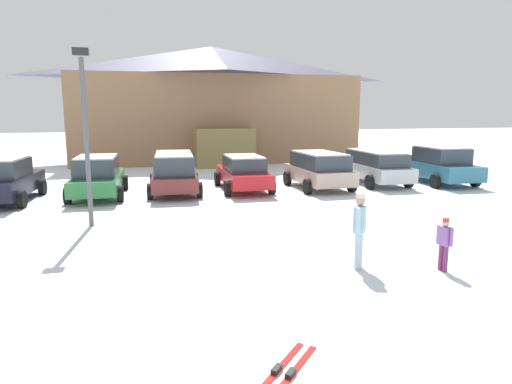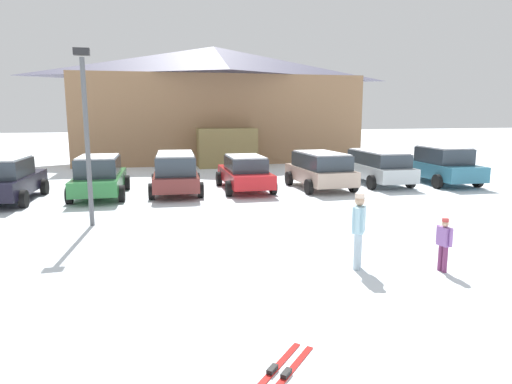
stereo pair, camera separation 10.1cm
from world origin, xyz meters
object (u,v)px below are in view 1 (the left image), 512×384
parked_black_sedan (3,180)px  parked_red_sedan (243,172)px  parked_beige_suv (319,169)px  ski_lodge (212,103)px  skier_child_in_purple_jacket (444,241)px  parked_green_coupe (98,176)px  lamp_post (85,128)px  pair_of_skis (285,372)px  parked_silver_wagon (375,166)px  skier_adult_in_blue_parka (360,226)px  parked_maroon_van (174,171)px  parked_teal_hatchback (439,165)px

parked_black_sedan → parked_red_sedan: parked_black_sedan is taller
parked_beige_suv → parked_black_sedan: bearing=179.3°
ski_lodge → parked_red_sedan: 14.90m
skier_child_in_purple_jacket → parked_red_sedan: bearing=98.6°
parked_green_coupe → lamp_post: size_ratio=0.92×
parked_black_sedan → parked_beige_suv: (12.72, -0.16, 0.03)m
skier_child_in_purple_jacket → pair_of_skis: (-4.54, -2.83, -0.64)m
parked_silver_wagon → parked_red_sedan: bearing=-179.3°
pair_of_skis → lamp_post: lamp_post is taller
ski_lodge → parked_black_sedan: 18.48m
parked_green_coupe → skier_adult_in_blue_parka: 12.16m
parked_maroon_van → skier_child_in_purple_jacket: bearing=-67.5°
parked_red_sedan → ski_lodge: bearing=85.5°
parked_beige_suv → parked_teal_hatchback: 6.18m
parked_silver_wagon → parked_teal_hatchback: (3.05, -0.60, 0.02)m
ski_lodge → skier_adult_in_blue_parka: size_ratio=11.89×
parked_red_sedan → skier_child_in_purple_jacket: 11.34m
ski_lodge → parked_maroon_van: ski_lodge is taller
skier_adult_in_blue_parka → pair_of_skis: skier_adult_in_blue_parka is taller
parked_green_coupe → parked_red_sedan: 6.03m
parked_red_sedan → skier_adult_in_blue_parka: skier_adult_in_blue_parka is taller
skier_adult_in_blue_parka → lamp_post: bearing=137.0°
parked_black_sedan → pair_of_skis: bearing=-64.4°
parked_beige_suv → pair_of_skis: size_ratio=3.05×
parked_maroon_van → parked_silver_wagon: size_ratio=1.00×
lamp_post → parked_black_sedan: bearing=126.4°
ski_lodge → lamp_post: (-7.07, -19.54, -1.14)m
parked_teal_hatchback → skier_adult_in_blue_parka: parked_teal_hatchback is taller
parked_black_sedan → pair_of_skis: 15.21m
parked_red_sedan → parked_beige_suv: (3.33, -0.51, 0.10)m
parked_teal_hatchback → skier_adult_in_blue_parka: bearing=-133.3°
parked_teal_hatchback → skier_child_in_purple_jacket: bearing=-126.2°
ski_lodge → parked_beige_suv: bearing=-81.7°
parked_teal_hatchback → skier_child_in_purple_jacket: size_ratio=4.12×
parked_green_coupe → parked_silver_wagon: bearing=0.6°
parked_teal_hatchback → pair_of_skis: parked_teal_hatchback is taller
parked_maroon_van → skier_child_in_purple_jacket: 12.23m
parked_teal_hatchback → pair_of_skis: size_ratio=3.57×
skier_child_in_purple_jacket → parked_silver_wagon: bearing=67.1°
parked_maroon_van → parked_red_sedan: 2.98m
skier_child_in_purple_jacket → parked_teal_hatchback: bearing=53.8°
parked_silver_wagon → lamp_post: (-12.38, -5.13, 2.06)m
parked_green_coupe → lamp_post: lamp_post is taller
parked_black_sedan → parked_beige_suv: size_ratio=1.11×
ski_lodge → skier_adult_in_blue_parka: (-1.13, -25.08, -3.12)m
parked_maroon_van → parked_red_sedan: size_ratio=1.04×
parked_black_sedan → skier_adult_in_blue_parka: parked_black_sedan is taller
parked_maroon_van → parked_beige_suv: (6.30, -0.59, -0.03)m
ski_lodge → parked_silver_wagon: bearing=-69.8°
parked_black_sedan → parked_teal_hatchback: bearing=-0.5°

